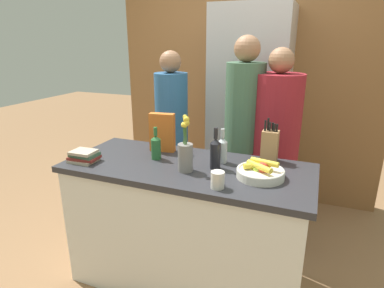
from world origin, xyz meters
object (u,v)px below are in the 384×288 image
(coffee_mug, at_px, (218,180))
(bottle_oil, at_px, (222,149))
(knife_block, at_px, (270,145))
(cereal_box, at_px, (162,132))
(book_stack, at_px, (84,156))
(person_at_sink, at_px, (172,130))
(flower_vase, at_px, (185,154))
(refrigerator, at_px, (249,113))
(bottle_vinegar, at_px, (156,147))
(bottle_wine, at_px, (215,153))
(person_in_red_tee, at_px, (275,142))
(fruit_bowl, at_px, (260,172))
(person_in_blue, at_px, (243,131))

(coffee_mug, distance_m, bottle_oil, 0.39)
(knife_block, xyz_separation_m, cereal_box, (-0.76, -0.08, 0.03))
(book_stack, xyz_separation_m, person_at_sink, (0.22, 0.91, -0.03))
(flower_vase, xyz_separation_m, cereal_box, (-0.31, 0.29, 0.03))
(refrigerator, bearing_deg, book_stack, -118.49)
(knife_block, relative_size, coffee_mug, 2.60)
(refrigerator, distance_m, book_stack, 1.69)
(bottle_vinegar, height_order, person_at_sink, person_at_sink)
(book_stack, distance_m, person_at_sink, 0.94)
(cereal_box, bearing_deg, book_stack, -135.03)
(bottle_wine, bearing_deg, person_in_red_tee, 67.26)
(bottle_oil, bearing_deg, flower_vase, -127.40)
(bottle_wine, height_order, person_at_sink, person_at_sink)
(flower_vase, xyz_separation_m, coffee_mug, (0.26, -0.16, -0.07))
(refrigerator, bearing_deg, bottle_wine, -87.50)
(flower_vase, xyz_separation_m, person_in_red_tee, (0.44, 0.78, -0.10))
(fruit_bowl, xyz_separation_m, book_stack, (-1.16, -0.17, -0.00))
(bottle_wine, bearing_deg, person_in_blue, 87.64)
(fruit_bowl, relative_size, bottle_vinegar, 1.26)
(flower_vase, height_order, person_in_blue, person_in_blue)
(coffee_mug, bearing_deg, bottle_oil, 103.03)
(cereal_box, height_order, person_in_red_tee, person_in_red_tee)
(fruit_bowl, distance_m, book_stack, 1.17)
(fruit_bowl, xyz_separation_m, bottle_vinegar, (-0.73, 0.05, 0.05))
(bottle_vinegar, relative_size, bottle_wine, 0.84)
(flower_vase, distance_m, person_at_sink, 0.95)
(cereal_box, xyz_separation_m, coffee_mug, (0.57, -0.45, -0.09))
(coffee_mug, distance_m, person_in_blue, 0.93)
(knife_block, xyz_separation_m, bottle_wine, (-0.30, -0.26, -0.01))
(refrigerator, bearing_deg, knife_block, -70.65)
(coffee_mug, relative_size, bottle_wine, 0.42)
(fruit_bowl, xyz_separation_m, person_at_sink, (-0.93, 0.74, -0.03))
(coffee_mug, bearing_deg, flower_vase, 148.88)
(flower_vase, xyz_separation_m, bottle_vinegar, (-0.27, 0.12, -0.03))
(cereal_box, xyz_separation_m, bottle_vinegar, (0.03, -0.17, -0.05))
(bottle_oil, xyz_separation_m, bottle_vinegar, (-0.44, -0.10, -0.00))
(book_stack, height_order, person_at_sink, person_at_sink)
(fruit_bowl, relative_size, book_stack, 1.39)
(cereal_box, relative_size, person_at_sink, 0.18)
(cereal_box, relative_size, book_stack, 1.39)
(coffee_mug, bearing_deg, person_in_red_tee, 79.03)
(book_stack, bearing_deg, fruit_bowl, 8.52)
(bottle_oil, xyz_separation_m, person_in_red_tee, (0.27, 0.56, -0.08))
(fruit_bowl, distance_m, person_in_blue, 0.75)
(bottle_oil, xyz_separation_m, person_in_blue, (0.02, 0.54, -0.01))
(knife_block, relative_size, person_at_sink, 0.18)
(coffee_mug, xyz_separation_m, book_stack, (-0.96, 0.05, -0.01))
(coffee_mug, relative_size, book_stack, 0.56)
(flower_vase, relative_size, person_in_red_tee, 0.22)
(refrigerator, relative_size, knife_block, 6.75)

